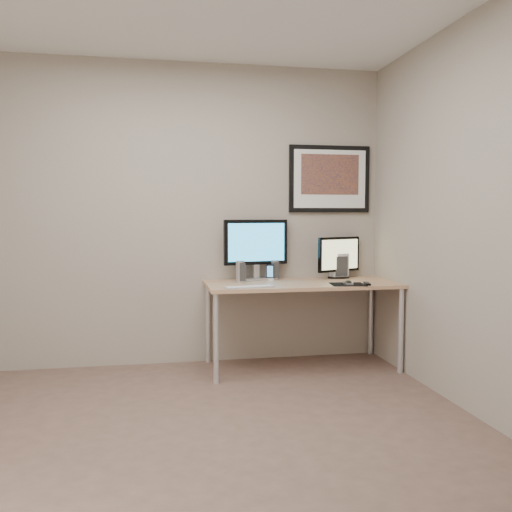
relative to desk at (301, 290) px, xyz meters
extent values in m
plane|color=brown|center=(-1.00, -1.35, -0.66)|extent=(3.60, 3.60, 0.00)
plane|color=gray|center=(-1.00, 0.35, 0.64)|extent=(3.60, 0.00, 3.60)
plane|color=gray|center=(0.80, -1.35, 0.64)|extent=(0.00, 3.40, 3.40)
cube|color=#AA7E52|center=(0.00, 0.00, 0.05)|extent=(1.60, 0.70, 0.03)
cylinder|color=silver|center=(-0.76, -0.31, -0.31)|extent=(0.04, 0.04, 0.70)
cylinder|color=silver|center=(-0.76, 0.31, -0.31)|extent=(0.04, 0.04, 0.70)
cylinder|color=silver|center=(0.76, -0.31, -0.31)|extent=(0.04, 0.04, 0.70)
cylinder|color=silver|center=(0.76, 0.31, -0.31)|extent=(0.04, 0.04, 0.70)
cube|color=black|center=(0.35, 0.33, 0.96)|extent=(0.75, 0.03, 0.60)
cube|color=white|center=(0.35, 0.32, 0.96)|extent=(0.67, 0.00, 0.52)
cube|color=orange|center=(0.35, 0.31, 1.00)|extent=(0.54, 0.00, 0.36)
cube|color=#B6B6BB|center=(-0.34, 0.25, 0.08)|extent=(0.29, 0.23, 0.02)
cube|color=#B6B6BB|center=(-0.34, 0.25, 0.14)|extent=(0.06, 0.05, 0.11)
cube|color=black|center=(-0.34, 0.25, 0.40)|extent=(0.58, 0.13, 0.39)
cube|color=#278ABB|center=(-0.34, 0.23, 0.40)|extent=(0.51, 0.08, 0.33)
cube|color=black|center=(0.41, 0.21, 0.07)|extent=(0.23, 0.18, 0.02)
cube|color=black|center=(0.41, 0.21, 0.10)|extent=(0.06, 0.05, 0.05)
cube|color=black|center=(0.41, 0.21, 0.28)|extent=(0.44, 0.22, 0.31)
cube|color=tan|center=(0.41, 0.20, 0.28)|extent=(0.39, 0.18, 0.26)
cylinder|color=#B6B6BB|center=(-0.51, 0.08, 0.16)|extent=(0.10, 0.10, 0.18)
cylinder|color=#B6B6BB|center=(-0.17, 0.24, 0.15)|extent=(0.08, 0.08, 0.17)
cube|color=black|center=(-0.23, 0.20, 0.13)|extent=(0.08, 0.08, 0.14)
cube|color=silver|center=(-0.49, -0.26, 0.07)|extent=(0.40, 0.17, 0.01)
cube|color=black|center=(0.33, -0.22, 0.07)|extent=(0.30, 0.27, 0.00)
ellipsoid|color=black|center=(0.33, -0.24, 0.09)|extent=(0.07, 0.10, 0.03)
cube|color=black|center=(0.49, -0.25, 0.08)|extent=(0.07, 0.16, 0.02)
cube|color=silver|center=(0.42, 0.24, 0.18)|extent=(0.15, 0.12, 0.22)
camera|label=1|loc=(-1.22, -4.38, 0.63)|focal=38.00mm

